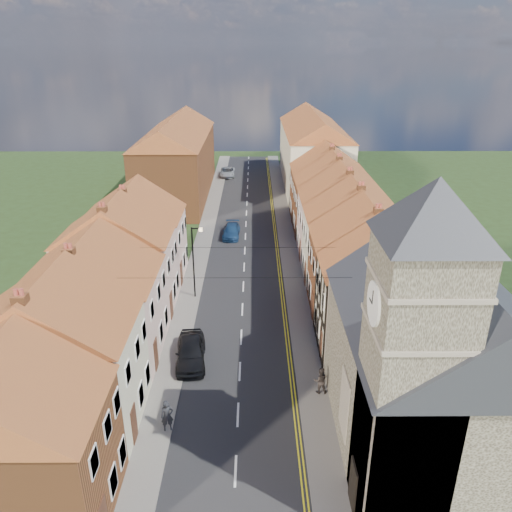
% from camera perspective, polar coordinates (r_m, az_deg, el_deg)
% --- Properties ---
extents(ground, '(160.00, 160.00, 0.00)m').
position_cam_1_polar(ground, '(25.11, -2.52, -26.66)').
color(ground, '#223B19').
rests_on(ground, ground).
extents(road, '(7.00, 90.00, 0.02)m').
position_cam_1_polar(road, '(50.01, -1.28, 0.62)').
color(road, black).
rests_on(road, ground).
extents(pavement_left, '(1.80, 90.00, 0.12)m').
position_cam_1_polar(pavement_left, '(50.27, -6.31, 0.66)').
color(pavement_left, slate).
rests_on(pavement_left, ground).
extents(pavement_right, '(1.80, 90.00, 0.12)m').
position_cam_1_polar(pavement_right, '(50.11, 3.75, 0.68)').
color(pavement_right, slate).
rests_on(pavement_right, ground).
extents(church, '(11.25, 14.25, 15.20)m').
position_cam_1_polar(church, '(25.08, 19.81, -10.44)').
color(church, '#312B22').
rests_on(church, ground).
extents(cottage_r_tudor, '(8.30, 5.20, 9.00)m').
position_cam_1_polar(cottage_r_tudor, '(33.47, 14.25, -3.69)').
color(cottage_r_tudor, beige).
rests_on(cottage_r_tudor, ground).
extents(cottage_r_white_near, '(8.30, 6.00, 9.00)m').
position_cam_1_polar(cottage_r_white_near, '(38.23, 12.43, -0.03)').
color(cottage_r_white_near, brown).
rests_on(cottage_r_white_near, ground).
extents(cottage_r_cream_mid, '(8.30, 5.20, 9.00)m').
position_cam_1_polar(cottage_r_cream_mid, '(43.14, 10.98, 2.80)').
color(cottage_r_cream_mid, beige).
rests_on(cottage_r_cream_mid, ground).
extents(cottage_r_pink, '(8.30, 6.00, 9.00)m').
position_cam_1_polar(cottage_r_pink, '(48.16, 9.82, 5.04)').
color(cottage_r_pink, '#B99D92').
rests_on(cottage_r_pink, ground).
extents(cottage_r_white_far, '(8.30, 5.20, 9.00)m').
position_cam_1_polar(cottage_r_white_far, '(53.24, 8.88, 6.86)').
color(cottage_r_white_far, brown).
rests_on(cottage_r_white_far, ground).
extents(cottage_r_cream_far, '(8.30, 6.00, 9.00)m').
position_cam_1_polar(cottage_r_cream_far, '(58.39, 8.10, 8.35)').
color(cottage_r_cream_far, brown).
rests_on(cottage_r_cream_far, ground).
extents(cottage_l_brick_near, '(8.30, 5.70, 8.80)m').
position_cam_1_polar(cottage_l_brick_near, '(24.03, -26.73, -17.84)').
color(cottage_l_brick_near, brown).
rests_on(cottage_l_brick_near, ground).
extents(cottage_l_cream, '(8.30, 6.30, 9.10)m').
position_cam_1_polar(cottage_l_cream, '(28.13, -21.86, -10.13)').
color(cottage_l_cream, beige).
rests_on(cottage_l_cream, ground).
extents(cottage_l_white, '(8.30, 6.90, 8.80)m').
position_cam_1_polar(cottage_l_white, '(33.39, -18.09, -4.42)').
color(cottage_l_white, '#B99D92').
rests_on(cottage_l_white, ground).
extents(cottage_l_brick_mid, '(8.30, 5.70, 9.10)m').
position_cam_1_polar(cottage_l_brick_mid, '(38.61, -15.58, -0.04)').
color(cottage_l_brick_mid, '#B99D92').
rests_on(cottage_l_brick_mid, ground).
extents(cottage_l_pink, '(8.30, 6.30, 8.80)m').
position_cam_1_polar(cottage_l_pink, '(43.89, -13.72, 2.76)').
color(cottage_l_pink, '#B99D92').
rests_on(cottage_l_pink, ground).
extents(block_right_far, '(8.30, 24.20, 10.50)m').
position_cam_1_polar(block_right_far, '(73.01, 6.49, 12.06)').
color(block_right_far, beige).
rests_on(block_right_far, ground).
extents(block_left_far, '(8.30, 24.20, 10.50)m').
position_cam_1_polar(block_left_far, '(68.39, -9.01, 11.17)').
color(block_left_far, brown).
rests_on(block_left_far, ground).
extents(lamppost, '(0.88, 0.15, 6.00)m').
position_cam_1_polar(lamppost, '(39.70, -7.07, -0.22)').
color(lamppost, black).
rests_on(lamppost, pavement_left).
extents(car_near, '(2.27, 4.79, 1.58)m').
position_cam_1_polar(car_near, '(33.15, -7.48, -10.75)').
color(car_near, black).
rests_on(car_near, ground).
extents(car_far, '(1.87, 4.33, 1.24)m').
position_cam_1_polar(car_far, '(53.56, -2.83, 2.86)').
color(car_far, navy).
rests_on(car_far, ground).
extents(car_distant, '(2.29, 4.89, 1.35)m').
position_cam_1_polar(car_distant, '(78.83, -3.29, 9.55)').
color(car_distant, '#AEB2B6').
rests_on(car_distant, ground).
extents(pedestrian_left, '(0.75, 0.60, 1.80)m').
position_cam_1_polar(pedestrian_left, '(28.09, -10.13, -17.55)').
color(pedestrian_left, black).
rests_on(pedestrian_left, pavement_left).
extents(pedestrian_right, '(0.82, 0.64, 1.67)m').
position_cam_1_polar(pedestrian_right, '(30.38, 7.37, -13.92)').
color(pedestrian_right, black).
rests_on(pedestrian_right, pavement_right).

